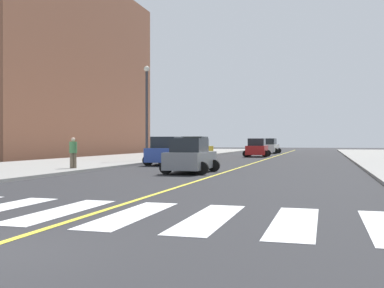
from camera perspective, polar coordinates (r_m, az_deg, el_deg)
sidewalk_kerb_west at (r=30.99m, az=-17.95°, el=-2.58°), size 10.00×120.00×0.15m
crosswalk_paint at (r=11.05m, az=-11.74°, el=-8.29°), size 13.50×4.00×0.01m
lane_divider_paint at (r=45.98m, az=9.64°, el=-1.69°), size 0.16×80.00×0.01m
low_rise_brick_west at (r=57.69m, az=-18.61°, el=8.84°), size 16.00×32.00×20.34m
car_white_nearest at (r=61.62m, az=9.47°, el=-0.30°), size 2.90×4.52×1.98m
car_blue_second at (r=32.10m, az=-2.97°, el=-0.96°), size 2.76×4.39×1.95m
car_gray_third at (r=24.04m, az=-0.19°, el=-1.58°), size 2.52×4.04×1.80m
car_yellow_fourth at (r=38.46m, az=0.42°, el=-0.69°), size 2.87×4.56×2.02m
car_red_fifth at (r=48.75m, az=8.00°, el=-0.52°), size 2.75×4.33×1.91m
pedestrian_walking_west at (r=26.55m, az=-14.41°, el=-0.87°), size 0.42×0.42×1.71m
street_lamp at (r=36.52m, az=-5.59°, el=4.84°), size 0.44×0.44×7.38m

